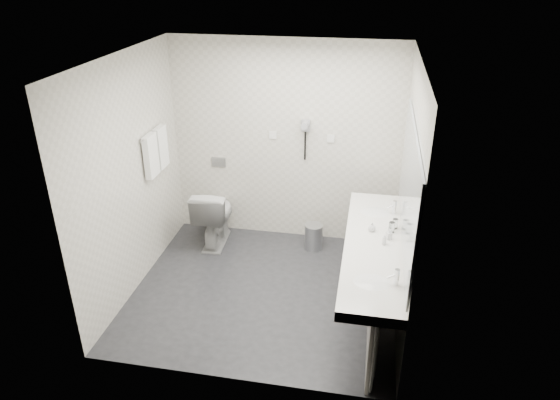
# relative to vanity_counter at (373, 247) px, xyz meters

# --- Properties ---
(floor) EXTENTS (2.80, 2.80, 0.00)m
(floor) POSITION_rel_vanity_counter_xyz_m (-1.12, 0.20, -0.80)
(floor) COLOR #252529
(floor) RESTS_ON ground
(ceiling) EXTENTS (2.80, 2.80, 0.00)m
(ceiling) POSITION_rel_vanity_counter_xyz_m (-1.12, 0.20, 1.70)
(ceiling) COLOR silver
(ceiling) RESTS_ON wall_back
(wall_back) EXTENTS (2.80, 0.00, 2.80)m
(wall_back) POSITION_rel_vanity_counter_xyz_m (-1.12, 1.50, 0.45)
(wall_back) COLOR beige
(wall_back) RESTS_ON floor
(wall_front) EXTENTS (2.80, 0.00, 2.80)m
(wall_front) POSITION_rel_vanity_counter_xyz_m (-1.12, -1.10, 0.45)
(wall_front) COLOR beige
(wall_front) RESTS_ON floor
(wall_left) EXTENTS (0.00, 2.60, 2.60)m
(wall_left) POSITION_rel_vanity_counter_xyz_m (-2.52, 0.20, 0.45)
(wall_left) COLOR beige
(wall_left) RESTS_ON floor
(wall_right) EXTENTS (0.00, 2.60, 2.60)m
(wall_right) POSITION_rel_vanity_counter_xyz_m (0.27, 0.20, 0.45)
(wall_right) COLOR beige
(wall_right) RESTS_ON floor
(vanity_counter) EXTENTS (0.55, 2.20, 0.10)m
(vanity_counter) POSITION_rel_vanity_counter_xyz_m (0.00, 0.00, 0.00)
(vanity_counter) COLOR silver
(vanity_counter) RESTS_ON floor
(vanity_panel) EXTENTS (0.03, 2.15, 0.75)m
(vanity_panel) POSITION_rel_vanity_counter_xyz_m (0.02, 0.00, -0.42)
(vanity_panel) COLOR gray
(vanity_panel) RESTS_ON floor
(vanity_post_near) EXTENTS (0.06, 0.06, 0.75)m
(vanity_post_near) POSITION_rel_vanity_counter_xyz_m (0.05, -1.04, -0.42)
(vanity_post_near) COLOR silver
(vanity_post_near) RESTS_ON floor
(vanity_post_far) EXTENTS (0.06, 0.06, 0.75)m
(vanity_post_far) POSITION_rel_vanity_counter_xyz_m (0.05, 1.04, -0.42)
(vanity_post_far) COLOR silver
(vanity_post_far) RESTS_ON floor
(mirror) EXTENTS (0.02, 2.20, 1.05)m
(mirror) POSITION_rel_vanity_counter_xyz_m (0.26, 0.00, 0.65)
(mirror) COLOR #B2BCC6
(mirror) RESTS_ON wall_right
(basin_near) EXTENTS (0.40, 0.31, 0.05)m
(basin_near) POSITION_rel_vanity_counter_xyz_m (0.00, -0.65, 0.04)
(basin_near) COLOR silver
(basin_near) RESTS_ON vanity_counter
(basin_far) EXTENTS (0.40, 0.31, 0.05)m
(basin_far) POSITION_rel_vanity_counter_xyz_m (0.00, 0.65, 0.04)
(basin_far) COLOR silver
(basin_far) RESTS_ON vanity_counter
(faucet_near) EXTENTS (0.04, 0.04, 0.15)m
(faucet_near) POSITION_rel_vanity_counter_xyz_m (0.19, -0.65, 0.12)
(faucet_near) COLOR silver
(faucet_near) RESTS_ON vanity_counter
(faucet_far) EXTENTS (0.04, 0.04, 0.15)m
(faucet_far) POSITION_rel_vanity_counter_xyz_m (0.19, 0.65, 0.12)
(faucet_far) COLOR silver
(faucet_far) RESTS_ON vanity_counter
(soap_bottle_a) EXTENTS (0.06, 0.06, 0.11)m
(soap_bottle_a) POSITION_rel_vanity_counter_xyz_m (0.14, 0.10, 0.11)
(soap_bottle_a) COLOR silver
(soap_bottle_a) RESTS_ON vanity_counter
(soap_bottle_b) EXTENTS (0.10, 0.10, 0.09)m
(soap_bottle_b) POSITION_rel_vanity_counter_xyz_m (-0.03, 0.23, 0.10)
(soap_bottle_b) COLOR silver
(soap_bottle_b) RESTS_ON vanity_counter
(soap_bottle_c) EXTENTS (0.05, 0.05, 0.11)m
(soap_bottle_c) POSITION_rel_vanity_counter_xyz_m (0.09, -0.01, 0.11)
(soap_bottle_c) COLOR silver
(soap_bottle_c) RESTS_ON vanity_counter
(glass_left) EXTENTS (0.07, 0.07, 0.11)m
(glass_left) POSITION_rel_vanity_counter_xyz_m (0.16, 0.25, 0.10)
(glass_left) COLOR silver
(glass_left) RESTS_ON vanity_counter
(glass_right) EXTENTS (0.06, 0.06, 0.10)m
(glass_right) POSITION_rel_vanity_counter_xyz_m (0.20, 0.33, 0.10)
(glass_right) COLOR silver
(glass_right) RESTS_ON vanity_counter
(toilet) EXTENTS (0.47, 0.78, 0.77)m
(toilet) POSITION_rel_vanity_counter_xyz_m (-1.96, 1.12, -0.42)
(toilet) COLOR silver
(toilet) RESTS_ON floor
(flush_plate) EXTENTS (0.18, 0.02, 0.12)m
(flush_plate) POSITION_rel_vanity_counter_xyz_m (-1.98, 1.49, 0.15)
(flush_plate) COLOR #B2B5BA
(flush_plate) RESTS_ON wall_back
(pedal_bin) EXTENTS (0.29, 0.29, 0.31)m
(pedal_bin) POSITION_rel_vanity_counter_xyz_m (-0.71, 1.19, -0.64)
(pedal_bin) COLOR #B2B5BA
(pedal_bin) RESTS_ON floor
(bin_lid) EXTENTS (0.22, 0.22, 0.02)m
(bin_lid) POSITION_rel_vanity_counter_xyz_m (-0.71, 1.19, -0.48)
(bin_lid) COLOR #B2B5BA
(bin_lid) RESTS_ON pedal_bin
(towel_rail) EXTENTS (0.02, 0.62, 0.02)m
(towel_rail) POSITION_rel_vanity_counter_xyz_m (-2.47, 0.75, 0.75)
(towel_rail) COLOR silver
(towel_rail) RESTS_ON wall_left
(towel_near) EXTENTS (0.07, 0.24, 0.48)m
(towel_near) POSITION_rel_vanity_counter_xyz_m (-2.46, 0.61, 0.53)
(towel_near) COLOR white
(towel_near) RESTS_ON towel_rail
(towel_far) EXTENTS (0.07, 0.24, 0.48)m
(towel_far) POSITION_rel_vanity_counter_xyz_m (-2.46, 0.89, 0.53)
(towel_far) COLOR white
(towel_far) RESTS_ON towel_rail
(dryer_cradle) EXTENTS (0.10, 0.04, 0.14)m
(dryer_cradle) POSITION_rel_vanity_counter_xyz_m (-0.88, 1.47, 0.70)
(dryer_cradle) COLOR #929298
(dryer_cradle) RESTS_ON wall_back
(dryer_barrel) EXTENTS (0.08, 0.14, 0.08)m
(dryer_barrel) POSITION_rel_vanity_counter_xyz_m (-0.88, 1.40, 0.73)
(dryer_barrel) COLOR #929298
(dryer_barrel) RESTS_ON dryer_cradle
(dryer_cord) EXTENTS (0.02, 0.02, 0.35)m
(dryer_cord) POSITION_rel_vanity_counter_xyz_m (-0.88, 1.46, 0.45)
(dryer_cord) COLOR black
(dryer_cord) RESTS_ON dryer_cradle
(switch_plate_a) EXTENTS (0.09, 0.02, 0.09)m
(switch_plate_a) POSITION_rel_vanity_counter_xyz_m (-1.27, 1.49, 0.55)
(switch_plate_a) COLOR silver
(switch_plate_a) RESTS_ON wall_back
(switch_plate_b) EXTENTS (0.09, 0.02, 0.09)m
(switch_plate_b) POSITION_rel_vanity_counter_xyz_m (-0.57, 1.49, 0.55)
(switch_plate_b) COLOR silver
(switch_plate_b) RESTS_ON wall_back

